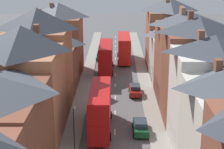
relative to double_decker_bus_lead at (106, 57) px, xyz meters
The scene contains 12 objects.
pavement_left 13.07m from the double_decker_bus_lead, 104.93° to the right, with size 2.20×104.00×0.14m, color gray.
pavement_right 14.41m from the double_decker_bus_lead, 60.77° to the right, with size 2.20×104.00×0.14m, color gray.
centre_line_dashes 14.73m from the double_decker_bus_lead, 82.81° to the right, with size 0.14×97.80×0.01m.
terrace_row_left 29.98m from the double_decker_bus_lead, 106.32° to the right, with size 8.00×64.84×14.27m.
terrace_row_right 30.56m from the double_decker_bus_lead, 66.72° to the right, with size 8.00×71.24×14.25m.
double_decker_bus_lead is the anchor object (origin of this frame).
double_decker_bus_mid_street 8.60m from the double_decker_bus_lead, 65.26° to the left, with size 2.74×10.80×5.30m.
double_decker_bus_far_approaching 25.63m from the double_decker_bus_lead, 90.00° to the right, with size 2.74×10.80×5.30m.
car_near_silver 27.05m from the double_decker_bus_lead, 79.52° to the right, with size 1.90×4.32×1.69m.
car_mid_black 14.00m from the double_decker_bus_lead, 69.25° to the right, with size 1.90×4.53×1.68m.
car_parked_left_b 9.09m from the double_decker_bus_lead, 98.38° to the left, with size 1.90×4.58×1.58m.
street_lamp 32.53m from the double_decker_bus_lead, 94.30° to the right, with size 0.20×1.12×5.50m.
Camera 1 is at (0.07, -17.65, 20.03)m, focal length 60.00 mm.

